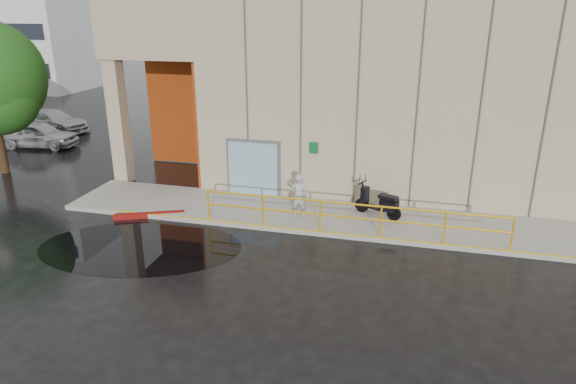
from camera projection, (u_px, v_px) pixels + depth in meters
name	position (u px, v px, depth m)	size (l,w,h in m)	color
ground	(183.00, 268.00, 14.36)	(120.00, 120.00, 0.00)	black
sidewalk	(347.00, 219.00, 17.52)	(20.00, 3.00, 0.15)	gray
building	(398.00, 74.00, 21.76)	(20.00, 10.17, 8.00)	tan
guardrail	(350.00, 218.00, 16.03)	(9.56, 0.06, 1.03)	#DB9D0B
person	(299.00, 196.00, 17.20)	(0.56, 0.37, 1.54)	#A6A7AA
scooter	(379.00, 195.00, 17.28)	(1.75, 1.18, 1.33)	black
red_curb	(149.00, 215.00, 17.78)	(2.40, 0.18, 0.18)	maroon
puddle	(140.00, 247.00, 15.64)	(6.20, 3.81, 0.01)	black
car_a	(38.00, 135.00, 26.39)	(1.60, 3.97, 1.35)	#B9BBC1
car_c	(52.00, 121.00, 29.65)	(1.80, 4.42, 1.28)	#B7B9BF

